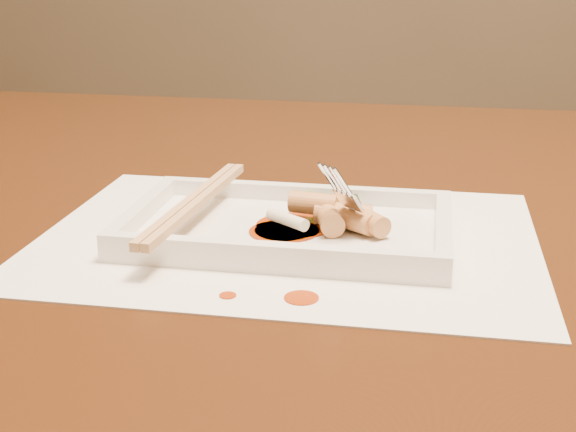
% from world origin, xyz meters
% --- Properties ---
extents(table, '(1.40, 0.90, 0.75)m').
position_xyz_m(table, '(0.00, 0.00, 0.65)').
color(table, black).
rests_on(table, ground).
extents(placemat, '(0.40, 0.30, 0.00)m').
position_xyz_m(placemat, '(0.03, -0.13, 0.75)').
color(placemat, white).
rests_on(placemat, table).
extents(sauce_splatter_a, '(0.02, 0.02, 0.00)m').
position_xyz_m(sauce_splatter_a, '(0.06, -0.24, 0.75)').
color(sauce_splatter_a, '#992C04').
rests_on(sauce_splatter_a, placemat).
extents(sauce_splatter_b, '(0.01, 0.01, 0.00)m').
position_xyz_m(sauce_splatter_b, '(0.01, -0.25, 0.75)').
color(sauce_splatter_b, '#992C04').
rests_on(sauce_splatter_b, placemat).
extents(plate_base, '(0.26, 0.16, 0.01)m').
position_xyz_m(plate_base, '(0.03, -0.13, 0.76)').
color(plate_base, white).
rests_on(plate_base, placemat).
extents(plate_rim_far, '(0.26, 0.01, 0.01)m').
position_xyz_m(plate_rim_far, '(0.03, -0.06, 0.77)').
color(plate_rim_far, white).
rests_on(plate_rim_far, plate_base).
extents(plate_rim_near, '(0.26, 0.01, 0.01)m').
position_xyz_m(plate_rim_near, '(0.03, -0.20, 0.77)').
color(plate_rim_near, white).
rests_on(plate_rim_near, plate_base).
extents(plate_rim_left, '(0.01, 0.14, 0.01)m').
position_xyz_m(plate_rim_left, '(-0.09, -0.13, 0.77)').
color(plate_rim_left, white).
rests_on(plate_rim_left, plate_base).
extents(plate_rim_right, '(0.01, 0.14, 0.01)m').
position_xyz_m(plate_rim_right, '(0.15, -0.13, 0.77)').
color(plate_rim_right, white).
rests_on(plate_rim_right, plate_base).
extents(veg_piece, '(0.04, 0.04, 0.01)m').
position_xyz_m(veg_piece, '(0.07, -0.09, 0.77)').
color(veg_piece, black).
rests_on(veg_piece, plate_base).
extents(scallion_white, '(0.04, 0.03, 0.01)m').
position_xyz_m(scallion_white, '(0.03, -0.14, 0.77)').
color(scallion_white, '#EAEACC').
rests_on(scallion_white, plate_base).
extents(scallion_green, '(0.07, 0.06, 0.01)m').
position_xyz_m(scallion_green, '(0.07, -0.11, 0.77)').
color(scallion_green, '#309017').
rests_on(scallion_green, plate_base).
extents(chopstick_a, '(0.02, 0.22, 0.01)m').
position_xyz_m(chopstick_a, '(-0.05, -0.13, 0.78)').
color(chopstick_a, tan).
rests_on(chopstick_a, plate_rim_near).
extents(chopstick_b, '(0.02, 0.22, 0.01)m').
position_xyz_m(chopstick_b, '(-0.04, -0.13, 0.78)').
color(chopstick_b, tan).
rests_on(chopstick_b, plate_rim_near).
extents(fork, '(0.09, 0.10, 0.14)m').
position_xyz_m(fork, '(0.10, -0.11, 0.83)').
color(fork, silver).
rests_on(fork, plate_base).
extents(sauce_blob_0, '(0.05, 0.05, 0.00)m').
position_xyz_m(sauce_blob_0, '(0.03, -0.14, 0.76)').
color(sauce_blob_0, '#992C04').
rests_on(sauce_blob_0, plate_base).
extents(sauce_blob_1, '(0.05, 0.05, 0.00)m').
position_xyz_m(sauce_blob_1, '(0.03, -0.14, 0.76)').
color(sauce_blob_1, '#992C04').
rests_on(sauce_blob_1, plate_base).
extents(sauce_blob_2, '(0.06, 0.06, 0.00)m').
position_xyz_m(sauce_blob_2, '(0.03, -0.13, 0.76)').
color(sauce_blob_2, '#992C04').
rests_on(sauce_blob_2, plate_base).
extents(rice_cake_0, '(0.04, 0.04, 0.02)m').
position_xyz_m(rice_cake_0, '(0.10, -0.13, 0.77)').
color(rice_cake_0, tan).
rests_on(rice_cake_0, plate_base).
extents(rice_cake_1, '(0.04, 0.04, 0.02)m').
position_xyz_m(rice_cake_1, '(0.08, -0.13, 0.77)').
color(rice_cake_1, tan).
rests_on(rice_cake_1, plate_base).
extents(rice_cake_2, '(0.04, 0.02, 0.02)m').
position_xyz_m(rice_cake_2, '(0.05, -0.11, 0.78)').
color(rice_cake_2, tan).
rests_on(rice_cake_2, plate_base).
extents(rice_cake_3, '(0.05, 0.02, 0.02)m').
position_xyz_m(rice_cake_3, '(0.07, -0.12, 0.77)').
color(rice_cake_3, tan).
rests_on(rice_cake_3, plate_base).
extents(rice_cake_4, '(0.03, 0.05, 0.02)m').
position_xyz_m(rice_cake_4, '(0.06, -0.13, 0.77)').
color(rice_cake_4, tan).
rests_on(rice_cake_4, plate_base).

